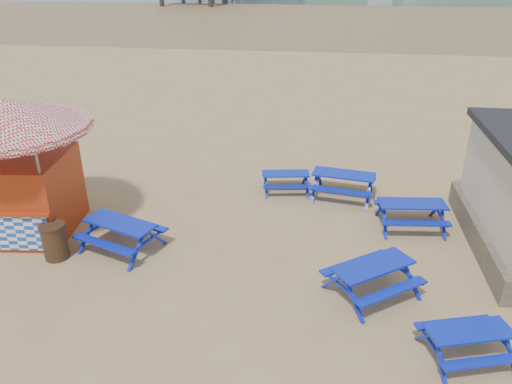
# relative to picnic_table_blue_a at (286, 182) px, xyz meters

# --- Properties ---
(ground) EXTENTS (400.00, 400.00, 0.00)m
(ground) POSITION_rel_picnic_table_blue_a_xyz_m (-1.51, -3.80, -0.33)
(ground) COLOR tan
(ground) RESTS_ON ground
(wet_sand) EXTENTS (400.00, 400.00, 0.00)m
(wet_sand) POSITION_rel_picnic_table_blue_a_xyz_m (-1.51, 51.20, -0.32)
(wet_sand) COLOR olive
(wet_sand) RESTS_ON ground
(picnic_table_blue_a) EXTENTS (1.73, 1.48, 0.65)m
(picnic_table_blue_a) POSITION_rel_picnic_table_blue_a_xyz_m (0.00, 0.00, 0.00)
(picnic_table_blue_a) COLOR #000EA7
(picnic_table_blue_a) RESTS_ON ground
(picnic_table_blue_b) EXTENTS (2.23, 1.91, 0.83)m
(picnic_table_blue_b) POSITION_rel_picnic_table_blue_a_xyz_m (1.89, -0.21, 0.09)
(picnic_table_blue_b) COLOR #000EA7
(picnic_table_blue_b) RESTS_ON ground
(picnic_table_blue_c) EXTENTS (2.04, 1.71, 0.80)m
(picnic_table_blue_c) POSITION_rel_picnic_table_blue_a_xyz_m (3.79, -2.00, 0.07)
(picnic_table_blue_c) COLOR #000EA7
(picnic_table_blue_c) RESTS_ON ground
(picnic_table_blue_d) EXTENTS (2.40, 2.18, 0.83)m
(picnic_table_blue_d) POSITION_rel_picnic_table_blue_a_xyz_m (-4.09, -4.23, 0.09)
(picnic_table_blue_d) COLOR #000EA7
(picnic_table_blue_d) RESTS_ON ground
(picnic_table_blue_e) EXTENTS (1.95, 1.73, 0.69)m
(picnic_table_blue_e) POSITION_rel_picnic_table_blue_a_xyz_m (4.13, -7.22, 0.02)
(picnic_table_blue_e) COLOR #000EA7
(picnic_table_blue_e) RESTS_ON ground
(picnic_table_blue_f) EXTENTS (2.48, 2.40, 0.81)m
(picnic_table_blue_f) POSITION_rel_picnic_table_blue_a_xyz_m (2.43, -5.36, 0.08)
(picnic_table_blue_f) COLOR #000EA7
(picnic_table_blue_f) RESTS_ON ground
(ice_cream_kiosk) EXTENTS (4.75, 4.75, 3.89)m
(ice_cream_kiosk) POSITION_rel_picnic_table_blue_a_xyz_m (-7.10, -3.58, 2.12)
(ice_cream_kiosk) COLOR #9B2D10
(ice_cream_kiosk) RESTS_ON ground
(litter_bin) EXTENTS (0.67, 0.67, 0.99)m
(litter_bin) POSITION_rel_picnic_table_blue_a_xyz_m (-5.65, -4.87, 0.18)
(litter_bin) COLOR #392415
(litter_bin) RESTS_ON ground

